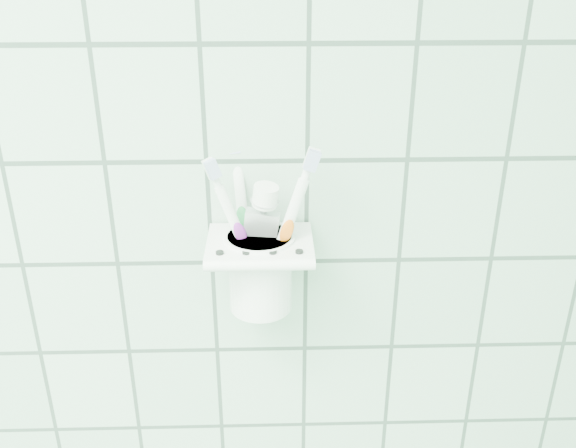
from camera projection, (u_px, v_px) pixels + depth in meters
The scene contains 6 objects.
holder_bracket at pixel (260, 246), 0.72m from camera, with size 0.12×0.10×0.04m.
cup at pixel (260, 269), 0.74m from camera, with size 0.08×0.08×0.09m.
toothbrush_pink at pixel (267, 229), 0.71m from camera, with size 0.07×0.02×0.19m.
toothbrush_blue at pixel (250, 228), 0.70m from camera, with size 0.03×0.07×0.19m.
toothbrush_orange at pixel (258, 228), 0.70m from camera, with size 0.06×0.02×0.20m.
toothpaste_tube at pixel (251, 230), 0.73m from camera, with size 0.05×0.04×0.15m.
Camera 1 is at (0.65, 0.51, 1.63)m, focal length 40.00 mm.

